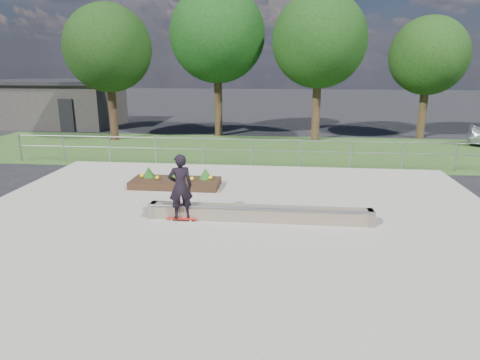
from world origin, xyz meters
name	(u,v)px	position (x,y,z in m)	size (l,w,h in m)	color
ground	(225,240)	(0.00, 0.00, 0.00)	(120.00, 120.00, 0.00)	black
grass_verge	(257,150)	(0.00, 11.00, 0.01)	(30.00, 8.00, 0.02)	#2C4D1E
concrete_slab	(225,238)	(0.00, 0.00, 0.03)	(15.00, 15.00, 0.06)	#9A9589
fence	(251,149)	(0.00, 7.50, 0.77)	(20.06, 0.06, 1.20)	gray
building	(56,103)	(-14.00, 18.00, 1.51)	(8.40, 5.40, 3.00)	#2D2B28
tree_far_left	(108,48)	(-8.00, 13.00, 4.85)	(4.55, 4.55, 7.15)	black
tree_mid_left	(217,35)	(-2.50, 15.00, 5.61)	(5.25, 5.25, 8.25)	black
tree_mid_right	(319,41)	(3.00, 14.00, 5.23)	(4.90, 4.90, 7.70)	#372516
tree_far_right	(429,56)	(9.00, 15.50, 4.48)	(4.20, 4.20, 6.60)	#332414
grind_ledge	(259,213)	(0.74, 1.21, 0.26)	(6.00, 0.44, 0.43)	#675B4C
planter_bed	(176,181)	(-2.30, 4.20, 0.24)	(3.00, 1.20, 0.61)	black
skateboarder	(180,187)	(-1.32, 1.00, 1.01)	(0.80, 0.61, 1.83)	silver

